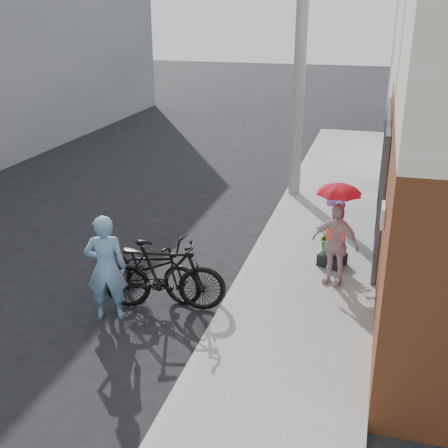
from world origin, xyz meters
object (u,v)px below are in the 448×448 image
at_px(bike_left, 147,266).
at_px(bike_right, 164,275).
at_px(officer, 106,268).
at_px(utility_pole, 300,52).
at_px(kimono_woman, 335,244).
at_px(planter, 332,259).

xyz_separation_m(bike_left, bike_right, (0.43, -0.34, 0.05)).
relative_size(bike_left, bike_right, 1.04).
relative_size(officer, bike_left, 0.83).
bearing_deg(utility_pole, kimono_woman, -73.31).
relative_size(bike_right, kimono_woman, 1.38).
bearing_deg(bike_left, officer, 171.45).
distance_m(kimono_woman, planter, 0.91).
xyz_separation_m(officer, bike_right, (0.73, 0.48, -0.25)).
height_order(bike_right, kimono_woman, kimono_woman).
bearing_deg(bike_left, planter, -47.17).
relative_size(utility_pole, bike_right, 3.62).
relative_size(officer, kimono_woman, 1.19).
bearing_deg(utility_pole, bike_right, -100.33).
distance_m(officer, bike_left, 0.92).
bearing_deg(bike_right, kimono_woman, -71.58).
bearing_deg(utility_pole, bike_left, -105.05).
bearing_deg(bike_left, bike_right, -117.18).
xyz_separation_m(officer, planter, (3.13, 2.55, -0.61)).
height_order(officer, bike_left, officer).
xyz_separation_m(utility_pole, officer, (-1.82, -6.48, -2.66)).
height_order(officer, bike_right, officer).
bearing_deg(officer, bike_left, -128.97).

